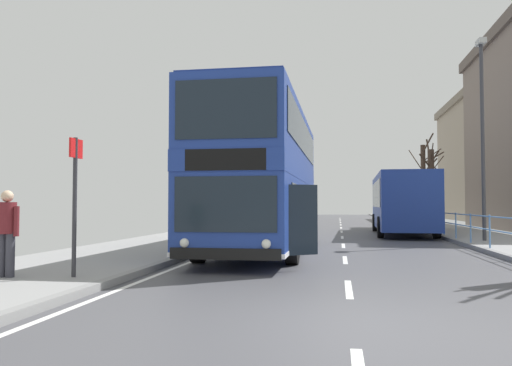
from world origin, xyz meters
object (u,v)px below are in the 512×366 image
object	(u,v)px
double_decker_bus_main	(265,178)
background_bus_far_lane	(402,202)
pedestrian_companion	(7,228)
bare_tree_far_01	(431,185)
bus_stop_sign_near	(75,191)
street_lamp_far_side	(482,123)
bare_tree_far_00	(424,179)

from	to	relation	value
double_decker_bus_main	background_bus_far_lane	size ratio (longest dim) A/B	1.14
background_bus_far_lane	pedestrian_companion	bearing A→B (deg)	-117.30
bare_tree_far_01	bus_stop_sign_near	bearing A→B (deg)	-112.30
bus_stop_sign_near	street_lamp_far_side	xyz separation A→B (m)	(10.24, 11.38, 2.81)
pedestrian_companion	bus_stop_sign_near	bearing A→B (deg)	10.41
double_decker_bus_main	bus_stop_sign_near	world-z (taller)	double_decker_bus_main
double_decker_bus_main	pedestrian_companion	world-z (taller)	double_decker_bus_main
background_bus_far_lane	bare_tree_far_01	distance (m)	9.80
street_lamp_far_side	bare_tree_far_00	world-z (taller)	street_lamp_far_side
pedestrian_companion	bus_stop_sign_near	xyz separation A→B (m)	(1.23, 0.23, 0.70)
background_bus_far_lane	bare_tree_far_00	size ratio (longest dim) A/B	1.50
street_lamp_far_side	double_decker_bus_main	bearing A→B (deg)	-151.33
street_lamp_far_side	bare_tree_far_01	world-z (taller)	street_lamp_far_side
bus_stop_sign_near	bare_tree_far_00	size ratio (longest dim) A/B	0.39
background_bus_far_lane	bare_tree_far_00	xyz separation A→B (m)	(3.44, 14.63, 1.82)
pedestrian_companion	bus_stop_sign_near	distance (m)	1.43
street_lamp_far_side	bare_tree_far_00	size ratio (longest dim) A/B	1.14
pedestrian_companion	bare_tree_far_01	xyz separation A→B (m)	(12.25, 27.11, 1.75)
bare_tree_far_01	double_decker_bus_main	bearing A→B (deg)	-113.27
bus_stop_sign_near	bare_tree_far_00	bearing A→B (deg)	70.48
bus_stop_sign_near	pedestrian_companion	bearing A→B (deg)	-169.59
background_bus_far_lane	pedestrian_companion	xyz separation A→B (m)	(-9.23, -17.87, -0.57)
double_decker_bus_main	bare_tree_far_00	bearing A→B (deg)	70.49
double_decker_bus_main	bare_tree_far_00	distance (m)	26.65
pedestrian_companion	bare_tree_far_00	distance (m)	34.96
bus_stop_sign_near	background_bus_far_lane	bearing A→B (deg)	65.62
double_decker_bus_main	street_lamp_far_side	size ratio (longest dim) A/B	1.49
bare_tree_far_01	background_bus_far_lane	bearing A→B (deg)	-108.15
double_decker_bus_main	background_bus_far_lane	bearing A→B (deg)	62.51
pedestrian_companion	bare_tree_far_00	size ratio (longest dim) A/B	0.24
background_bus_far_lane	bare_tree_far_01	bearing A→B (deg)	71.85
street_lamp_far_side	background_bus_far_lane	bearing A→B (deg)	109.72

